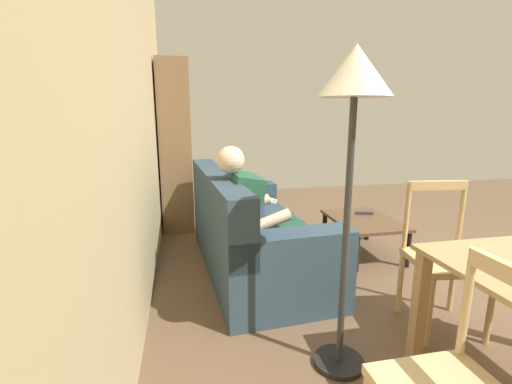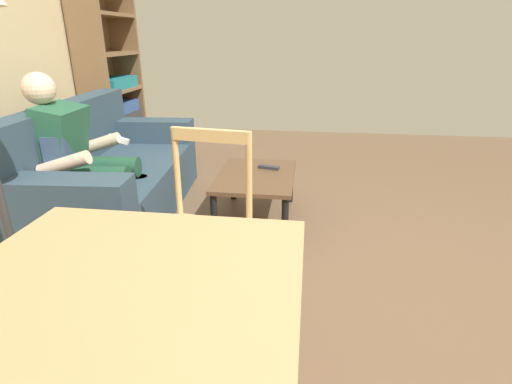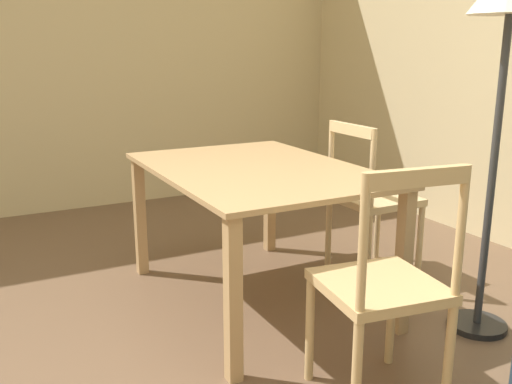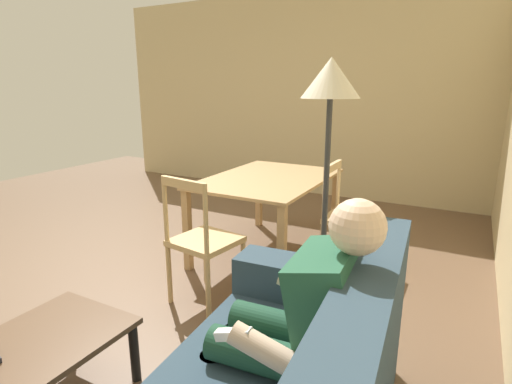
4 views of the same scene
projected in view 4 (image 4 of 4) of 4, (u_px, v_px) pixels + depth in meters
name	position (u px, v px, depth m)	size (l,w,h in m)	color
ground_plane	(119.00, 276.00, 3.37)	(8.75, 8.75, 0.00)	brown
wall_side	(287.00, 95.00, 5.89)	(0.12, 5.66, 2.80)	#C8B586
person_lounging	(300.00, 325.00, 1.66)	(0.61, 0.88, 1.15)	#23563D
coffee_table	(35.00, 353.00, 1.91)	(0.82, 0.59, 0.37)	brown
dining_table	(268.00, 188.00, 3.69)	(1.39, 0.98, 0.73)	tan
dining_chair_near_wall	(349.00, 218.00, 3.39)	(0.42, 0.42, 0.92)	#D1B27F
dining_chair_facing_couch	(203.00, 241.00, 2.86)	(0.47, 0.47, 0.95)	tan
floor_lamp	(330.00, 103.00, 2.45)	(0.36, 0.36, 1.70)	black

